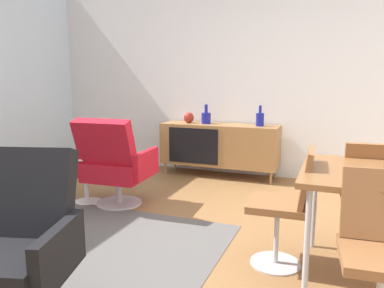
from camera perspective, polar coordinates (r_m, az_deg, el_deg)
name	(u,v)px	position (r m, az deg, el deg)	size (l,w,h in m)	color
ground_plane	(193,254)	(2.94, 0.20, -16.65)	(8.32, 8.32, 0.00)	olive
wall_back	(263,73)	(5.14, 10.91, 10.70)	(6.80, 0.12, 2.80)	white
sideboard	(219,145)	(5.04, 4.23, -0.09)	(1.60, 0.45, 0.72)	olive
vase_cobalt	(206,117)	(5.05, 2.20, 4.14)	(0.13, 0.13, 0.26)	navy
vase_sculptural_dark	(260,119)	(4.86, 10.50, 3.84)	(0.10, 0.10, 0.27)	navy
vase_ceramic_small	(189,118)	(5.14, -0.50, 4.11)	(0.14, 0.14, 0.15)	maroon
dining_chair_back_left	(367,189)	(3.20, 25.47, -6.34)	(0.43, 0.45, 0.86)	brown
dining_chair_near_window	(287,203)	(2.68, 14.49, -8.79)	(0.44, 0.42, 0.86)	brown
dining_chair_front_left	(381,249)	(2.15, 27.26, -14.32)	(0.43, 0.45, 0.86)	brown
lounge_chair_red	(114,163)	(3.90, -11.95, -2.84)	(0.75, 0.69, 0.95)	red
armchair_black_shell	(5,243)	(2.23, -26.99, -13.53)	(0.83, 0.79, 0.95)	black
side_table_round	(86,173)	(4.14, -16.13, -4.35)	(0.44, 0.44, 0.52)	white
fruit_bowl	(85,151)	(4.09, -16.30, -1.10)	(0.20, 0.20, 0.11)	#262628
area_rug	(82,245)	(3.18, -16.75, -14.81)	(2.20, 1.70, 0.01)	#595654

